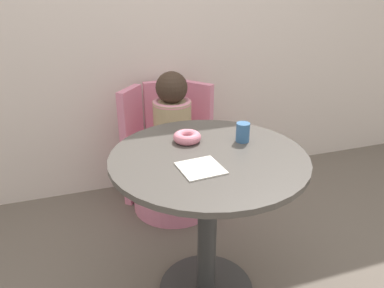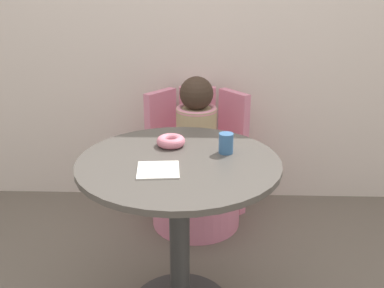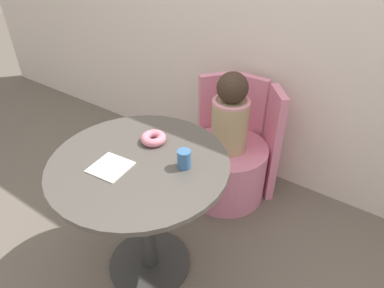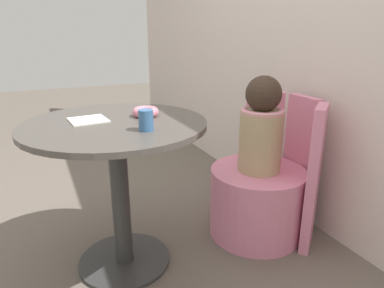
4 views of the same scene
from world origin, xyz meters
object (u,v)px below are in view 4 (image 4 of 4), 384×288
(round_table, at_px, (118,161))
(cup, at_px, (146,120))
(tub_chair, at_px, (256,201))
(child_figure, at_px, (261,127))
(donut, at_px, (146,112))

(round_table, relative_size, cup, 9.61)
(tub_chair, relative_size, child_figure, 1.02)
(donut, bearing_deg, round_table, -74.58)
(round_table, xyz_separation_m, child_figure, (0.05, 0.76, 0.09))
(child_figure, height_order, cup, child_figure)
(round_table, height_order, child_figure, child_figure)
(tub_chair, height_order, cup, cup)
(donut, bearing_deg, tub_chair, 80.95)
(round_table, bearing_deg, cup, 23.85)
(child_figure, bearing_deg, round_table, -93.97)
(child_figure, distance_m, cup, 0.70)
(round_table, xyz_separation_m, cup, (0.19, 0.08, 0.23))
(tub_chair, xyz_separation_m, donut, (-0.10, -0.60, 0.56))
(donut, distance_m, cup, 0.25)
(donut, relative_size, cup, 1.45)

